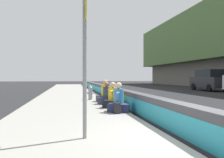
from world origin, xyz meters
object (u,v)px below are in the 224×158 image
(seated_person_middle, at_px, (113,99))
(parked_car_fourth, at_px, (209,80))
(seated_person_foreground, at_px, (119,102))
(backpack, at_px, (117,108))
(route_sign_post, at_px, (85,44))
(seated_person_far, at_px, (105,95))
(fire_hydrant, at_px, (90,92))
(seated_person_rear, at_px, (107,97))

(seated_person_middle, bearing_deg, parked_car_fourth, -44.41)
(seated_person_foreground, distance_m, backpack, 0.47)
(seated_person_foreground, xyz_separation_m, backpack, (-0.42, 0.14, -0.16))
(route_sign_post, height_order, parked_car_fourth, route_sign_post)
(backpack, bearing_deg, seated_person_far, -2.82)
(backpack, bearing_deg, fire_hydrant, 5.13)
(seated_person_middle, xyz_separation_m, backpack, (-1.73, 0.15, -0.16))
(seated_person_middle, bearing_deg, seated_person_far, -1.50)
(backpack, bearing_deg, parked_car_fourth, -41.22)
(route_sign_post, relative_size, seated_person_far, 3.01)
(route_sign_post, xyz_separation_m, backpack, (3.44, -1.42, -1.88))
(seated_person_far, bearing_deg, seated_person_middle, 178.50)
(seated_person_middle, bearing_deg, seated_person_foreground, 179.72)
(parked_car_fourth, bearing_deg, fire_hydrant, 124.62)
(seated_person_foreground, xyz_separation_m, parked_car_fourth, (14.55, -12.97, 0.69))
(route_sign_post, distance_m, seated_person_far, 8.22)
(route_sign_post, relative_size, seated_person_middle, 3.19)
(seated_person_middle, distance_m, seated_person_rear, 1.45)
(seated_person_far, xyz_separation_m, parked_car_fourth, (10.53, -12.89, 0.67))
(seated_person_foreground, relative_size, backpack, 2.86)
(seated_person_rear, relative_size, parked_car_fourth, 0.23)
(backpack, bearing_deg, seated_person_rear, -2.04)
(fire_hydrant, distance_m, seated_person_rear, 2.46)
(fire_hydrant, xyz_separation_m, seated_person_far, (-1.14, -0.72, -0.07))
(fire_hydrant, xyz_separation_m, seated_person_foreground, (-5.16, -0.64, -0.09))
(route_sign_post, bearing_deg, fire_hydrant, -5.84)
(seated_person_rear, bearing_deg, parked_car_fourth, -47.81)
(route_sign_post, bearing_deg, backpack, -22.45)
(route_sign_post, distance_m, seated_person_middle, 5.68)
(seated_person_middle, height_order, seated_person_rear, seated_person_middle)
(fire_hydrant, relative_size, parked_car_fourth, 0.18)
(fire_hydrant, distance_m, backpack, 5.60)
(backpack, xyz_separation_m, parked_car_fourth, (14.97, -13.11, 0.85))
(seated_person_foreground, distance_m, seated_person_far, 4.02)
(seated_person_middle, bearing_deg, route_sign_post, 163.12)
(fire_hydrant, xyz_separation_m, seated_person_middle, (-3.84, -0.65, -0.10))
(route_sign_post, xyz_separation_m, seated_person_foreground, (3.86, -1.56, -1.71))
(seated_person_middle, distance_m, seated_person_far, 2.70)
(seated_person_far, bearing_deg, parked_car_fourth, -50.75)
(fire_hydrant, relative_size, seated_person_rear, 0.80)
(seated_person_middle, distance_m, backpack, 1.75)
(seated_person_middle, xyz_separation_m, parked_car_fourth, (13.23, -12.96, 0.69))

